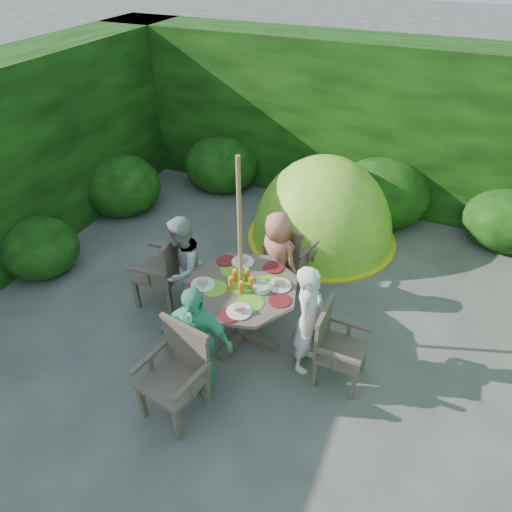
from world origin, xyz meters
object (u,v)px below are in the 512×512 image
at_px(garden_chair_left, 165,269).
at_px(garden_chair_back, 288,253).
at_px(garden_chair_right, 335,345).
at_px(parasol_pole, 240,258).
at_px(child_right, 309,320).
at_px(patio_table, 242,294).
at_px(garden_chair_front, 177,371).
at_px(child_front, 196,340).
at_px(dome_tent, 320,238).
at_px(child_left, 182,268).
at_px(child_back, 277,257).

height_order(garden_chair_left, garden_chair_back, garden_chair_left).
bearing_deg(garden_chair_right, parasol_pole, 82.81).
distance_m(garden_chair_right, child_right, 0.36).
relative_size(patio_table, child_right, 1.12).
bearing_deg(garden_chair_front, patio_table, 92.08).
xyz_separation_m(garden_chair_right, child_front, (-1.20, -0.63, 0.18)).
xyz_separation_m(parasol_pole, garden_chair_right, (1.09, -0.16, -0.65)).
relative_size(garden_chair_front, dome_tent, 0.37).
relative_size(garden_chair_left, child_left, 0.73).
relative_size(patio_table, dome_tent, 0.56).
distance_m(parasol_pole, dome_tent, 2.54).
bearing_deg(parasol_pole, garden_chair_left, 171.02).
bearing_deg(child_right, garden_chair_right, -97.47).
distance_m(child_right, child_front, 1.13).
bearing_deg(garden_chair_front, garden_chair_left, 136.72).
relative_size(child_left, dome_tent, 0.51).
bearing_deg(child_back, garden_chair_right, 159.84).
bearing_deg(garden_chair_right, garden_chair_front, 127.94).
relative_size(patio_table, garden_chair_front, 1.54).
bearing_deg(garden_chair_right, garden_chair_left, 82.52).
distance_m(child_right, child_left, 1.60).
height_order(parasol_pole, garden_chair_front, parasol_pole).
height_order(garden_chair_back, dome_tent, dome_tent).
height_order(garden_chair_front, child_right, child_right).
height_order(child_front, dome_tent, child_front).
bearing_deg(child_left, garden_chair_front, 19.89).
relative_size(garden_chair_right, garden_chair_back, 0.97).
height_order(garden_chair_left, child_back, child_back).
xyz_separation_m(child_back, dome_tent, (0.14, 1.48, -0.60)).
xyz_separation_m(patio_table, garden_chair_back, (0.14, 1.09, -0.15)).
distance_m(garden_chair_front, child_front, 0.33).
xyz_separation_m(garden_chair_right, child_left, (-1.89, 0.27, 0.19)).
height_order(garden_chair_back, child_back, child_back).
bearing_deg(patio_table, garden_chair_back, 82.54).
relative_size(parasol_pole, garden_chair_left, 2.33).
xyz_separation_m(garden_chair_right, child_right, (-0.30, 0.05, 0.18)).
distance_m(parasol_pole, garden_chair_front, 1.25).
height_order(garden_chair_front, dome_tent, dome_tent).
relative_size(garden_chair_front, child_left, 0.72).
xyz_separation_m(garden_chair_front, child_back, (0.26, 1.88, 0.11)).
bearing_deg(child_back, garden_chair_front, 106.13).
relative_size(garden_chair_right, child_back, 0.71).
height_order(patio_table, garden_chair_front, garden_chair_front).
bearing_deg(garden_chair_left, child_right, 75.49).
height_order(patio_table, garden_chair_left, garden_chair_left).
bearing_deg(garden_chair_back, patio_table, 93.97).
distance_m(garden_chair_right, garden_chair_front, 1.55).
xyz_separation_m(child_front, dome_tent, (0.36, 3.07, -0.63)).
xyz_separation_m(child_right, dome_tent, (-0.54, 2.39, -0.64)).
bearing_deg(patio_table, dome_tent, 83.84).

